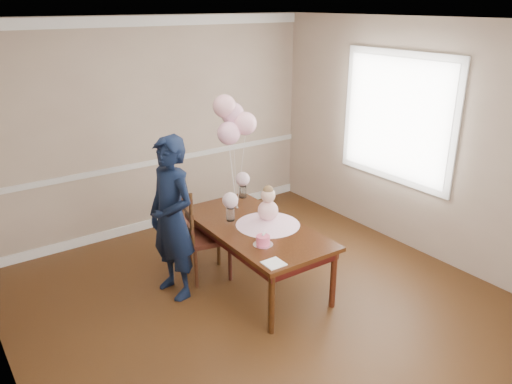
% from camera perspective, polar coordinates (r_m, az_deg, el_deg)
% --- Properties ---
extents(floor, '(4.50, 5.00, 0.00)m').
position_cam_1_polar(floor, '(5.03, 1.75, -13.53)').
color(floor, '#321C0C').
rests_on(floor, ground).
extents(ceiling, '(4.50, 5.00, 0.02)m').
position_cam_1_polar(ceiling, '(4.15, 2.19, 18.90)').
color(ceiling, white).
rests_on(ceiling, wall_back).
extents(wall_back, '(4.50, 0.02, 2.70)m').
position_cam_1_polar(wall_back, '(6.49, -11.64, 7.21)').
color(wall_back, tan).
rests_on(wall_back, floor).
extents(wall_right, '(0.02, 5.00, 2.70)m').
position_cam_1_polar(wall_right, '(5.99, 19.44, 5.28)').
color(wall_right, tan).
rests_on(wall_right, floor).
extents(chair_rail_trim, '(4.50, 0.02, 0.07)m').
position_cam_1_polar(chair_rail_trim, '(6.60, -11.32, 3.40)').
color(chair_rail_trim, silver).
rests_on(chair_rail_trim, wall_back).
extents(crown_molding, '(4.50, 0.02, 0.12)m').
position_cam_1_polar(crown_molding, '(6.31, -12.49, 18.54)').
color(crown_molding, white).
rests_on(crown_molding, wall_back).
extents(baseboard_trim, '(4.50, 0.02, 0.12)m').
position_cam_1_polar(baseboard_trim, '(6.89, -10.83, -3.27)').
color(baseboard_trim, white).
rests_on(baseboard_trim, floor).
extents(window_frame, '(0.02, 1.66, 1.56)m').
position_cam_1_polar(window_frame, '(6.21, 15.81, 8.13)').
color(window_frame, white).
rests_on(window_frame, wall_right).
extents(window_blinds, '(0.01, 1.50, 1.40)m').
position_cam_1_polar(window_blinds, '(6.20, 15.71, 8.12)').
color(window_blinds, white).
rests_on(window_blinds, wall_right).
extents(dining_table_top, '(0.92, 1.79, 0.04)m').
position_cam_1_polar(dining_table_top, '(5.20, -0.12, -4.13)').
color(dining_table_top, black).
rests_on(dining_table_top, table_leg_fl).
extents(table_apron, '(0.83, 1.70, 0.09)m').
position_cam_1_polar(table_apron, '(5.23, -0.12, -4.79)').
color(table_apron, black).
rests_on(table_apron, table_leg_fl).
extents(table_leg_fl, '(0.06, 0.06, 0.62)m').
position_cam_1_polar(table_leg_fl, '(4.59, 1.81, -12.60)').
color(table_leg_fl, black).
rests_on(table_leg_fl, floor).
extents(table_leg_fr, '(0.06, 0.06, 0.62)m').
position_cam_1_polar(table_leg_fr, '(5.00, 8.82, -9.80)').
color(table_leg_fr, black).
rests_on(table_leg_fr, floor).
extents(table_leg_bl, '(0.06, 0.06, 0.62)m').
position_cam_1_polar(table_leg_bl, '(5.81, -7.73, -5.12)').
color(table_leg_bl, black).
rests_on(table_leg_bl, floor).
extents(table_leg_br, '(0.06, 0.06, 0.62)m').
position_cam_1_polar(table_leg_br, '(6.14, -1.53, -3.43)').
color(table_leg_br, black).
rests_on(table_leg_br, floor).
extents(baby_skirt, '(0.69, 0.69, 0.09)m').
position_cam_1_polar(baby_skirt, '(5.21, 1.36, -3.29)').
color(baby_skirt, '#FFBBDA').
rests_on(baby_skirt, dining_table_top).
extents(baby_torso, '(0.21, 0.21, 0.21)m').
position_cam_1_polar(baby_torso, '(5.16, 1.37, -2.12)').
color(baby_torso, '#FFA1CD').
rests_on(baby_torso, baby_skirt).
extents(baby_head, '(0.15, 0.15, 0.15)m').
position_cam_1_polar(baby_head, '(5.10, 1.39, -0.38)').
color(baby_head, beige).
rests_on(baby_head, baby_torso).
extents(baby_hair, '(0.11, 0.11, 0.11)m').
position_cam_1_polar(baby_hair, '(5.08, 1.40, 0.18)').
color(baby_hair, brown).
rests_on(baby_hair, baby_head).
extents(cake_platter, '(0.20, 0.20, 0.01)m').
position_cam_1_polar(cake_platter, '(4.80, 0.81, -6.03)').
color(cake_platter, silver).
rests_on(cake_platter, dining_table_top).
extents(birthday_cake, '(0.14, 0.14, 0.09)m').
position_cam_1_polar(birthday_cake, '(4.78, 0.81, -5.52)').
color(birthday_cake, '#F24C74').
rests_on(birthday_cake, cake_platter).
extents(cake_flower_a, '(0.03, 0.03, 0.03)m').
position_cam_1_polar(cake_flower_a, '(4.75, 0.82, -4.90)').
color(cake_flower_a, white).
rests_on(cake_flower_a, birthday_cake).
extents(cake_flower_b, '(0.03, 0.03, 0.03)m').
position_cam_1_polar(cake_flower_b, '(4.78, 0.95, -4.74)').
color(cake_flower_b, white).
rests_on(cake_flower_b, birthday_cake).
extents(rose_vase_near, '(0.09, 0.09, 0.14)m').
position_cam_1_polar(rose_vase_near, '(5.30, -2.93, -2.55)').
color(rose_vase_near, white).
rests_on(rose_vase_near, dining_table_top).
extents(roses_near, '(0.17, 0.17, 0.17)m').
position_cam_1_polar(roses_near, '(5.24, -2.96, -0.95)').
color(roses_near, beige).
rests_on(roses_near, rose_vase_near).
extents(rose_vase_far, '(0.09, 0.09, 0.14)m').
position_cam_1_polar(rose_vase_far, '(5.91, -1.53, 0.04)').
color(rose_vase_far, silver).
rests_on(rose_vase_far, dining_table_top).
extents(roses_far, '(0.17, 0.17, 0.17)m').
position_cam_1_polar(roses_far, '(5.86, -1.54, 1.49)').
color(roses_far, silver).
rests_on(roses_far, rose_vase_far).
extents(napkin, '(0.18, 0.18, 0.01)m').
position_cam_1_polar(napkin, '(4.48, 2.04, -8.16)').
color(napkin, white).
rests_on(napkin, dining_table_top).
extents(balloon_weight, '(0.04, 0.04, 0.02)m').
position_cam_1_polar(balloon_weight, '(5.60, -2.18, -1.87)').
color(balloon_weight, silver).
rests_on(balloon_weight, dining_table_top).
extents(balloon_a, '(0.25, 0.25, 0.25)m').
position_cam_1_polar(balloon_a, '(5.28, -3.13, 6.72)').
color(balloon_a, '#FFB4D4').
rests_on(balloon_a, balloon_ribbon_a).
extents(balloon_b, '(0.25, 0.25, 0.25)m').
position_cam_1_polar(balloon_b, '(5.31, -1.25, 7.83)').
color(balloon_b, '#FFB4C8').
rests_on(balloon_b, balloon_ribbon_b).
extents(balloon_c, '(0.25, 0.25, 0.25)m').
position_cam_1_polar(balloon_c, '(5.37, -2.68, 8.91)').
color(balloon_c, '#DD9DBA').
rests_on(balloon_c, balloon_ribbon_c).
extents(balloon_d, '(0.25, 0.25, 0.25)m').
position_cam_1_polar(balloon_d, '(5.32, -3.62, 9.76)').
color(balloon_d, '#F1ABB9').
rests_on(balloon_d, balloon_ribbon_d).
extents(balloon_ribbon_a, '(0.08, 0.01, 0.74)m').
position_cam_1_polar(balloon_ribbon_a, '(5.45, -2.62, 1.63)').
color(balloon_ribbon_a, white).
rests_on(balloon_ribbon_a, balloon_weight).
extents(balloon_ribbon_b, '(0.09, 0.05, 0.83)m').
position_cam_1_polar(balloon_ribbon_b, '(5.46, -1.72, 2.18)').
color(balloon_ribbon_b, white).
rests_on(balloon_ribbon_b, balloon_weight).
extents(balloon_ribbon_c, '(0.02, 0.08, 0.92)m').
position_cam_1_polar(balloon_ribbon_c, '(5.48, -2.41, 2.74)').
color(balloon_ribbon_c, silver).
rests_on(balloon_ribbon_c, balloon_weight).
extents(balloon_ribbon_d, '(0.07, 0.09, 1.00)m').
position_cam_1_polar(balloon_ribbon_d, '(5.45, -2.86, 3.12)').
color(balloon_ribbon_d, silver).
rests_on(balloon_ribbon_d, balloon_weight).
extents(dining_chair_seat, '(0.55, 0.55, 0.05)m').
position_cam_1_polar(dining_chair_seat, '(5.42, -5.62, -5.10)').
color(dining_chair_seat, '#3A1710').
rests_on(dining_chair_seat, chair_leg_fl).
extents(chair_leg_fl, '(0.05, 0.05, 0.45)m').
position_cam_1_polar(chair_leg_fl, '(5.33, -6.87, -8.65)').
color(chair_leg_fl, '#3B1C10').
rests_on(chair_leg_fl, floor).
extents(chair_leg_fr, '(0.05, 0.05, 0.45)m').
position_cam_1_polar(chair_leg_fr, '(5.43, -2.99, -7.93)').
color(chair_leg_fr, '#34140E').
rests_on(chair_leg_fr, floor).
extents(chair_leg_bl, '(0.05, 0.05, 0.45)m').
position_cam_1_polar(chair_leg_bl, '(5.65, -7.95, -6.87)').
color(chair_leg_bl, '#351A0E').
rests_on(chair_leg_bl, floor).
extents(chair_leg_br, '(0.05, 0.05, 0.45)m').
position_cam_1_polar(chair_leg_br, '(5.75, -4.29, -6.23)').
color(chair_leg_br, '#37200F').
rests_on(chair_leg_br, floor).
extents(chair_back_post_l, '(0.05, 0.05, 0.59)m').
position_cam_1_polar(chair_back_post_l, '(5.08, -7.36, -3.26)').
color(chair_back_post_l, '#341E0E').
rests_on(chair_back_post_l, dining_chair_seat).
extents(chair_back_post_r, '(0.05, 0.05, 0.59)m').
position_cam_1_polar(chair_back_post_r, '(5.42, -8.46, -1.73)').
color(chair_back_post_r, '#341B0E').
rests_on(chair_back_post_r, dining_chair_seat).
extents(chair_slat_low, '(0.12, 0.42, 0.05)m').
position_cam_1_polar(chair_slat_low, '(5.30, -7.86, -3.73)').
color(chair_slat_low, '#3D1910').
rests_on(chair_slat_low, dining_chair_seat).
extents(chair_slat_mid, '(0.12, 0.42, 0.05)m').
position_cam_1_polar(chair_slat_mid, '(5.23, -7.95, -2.05)').
color(chair_slat_mid, '#381E0F').
rests_on(chair_slat_mid, dining_chair_seat).
extents(chair_slat_top, '(0.12, 0.42, 0.05)m').
position_cam_1_polar(chair_slat_top, '(5.17, -8.04, -0.33)').
color(chair_slat_top, '#361A0E').
rests_on(chair_slat_top, dining_chair_seat).
extents(woman, '(0.50, 0.67, 1.68)m').
position_cam_1_polar(woman, '(5.00, -9.60, -3.01)').
color(woman, black).
rests_on(woman, floor).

